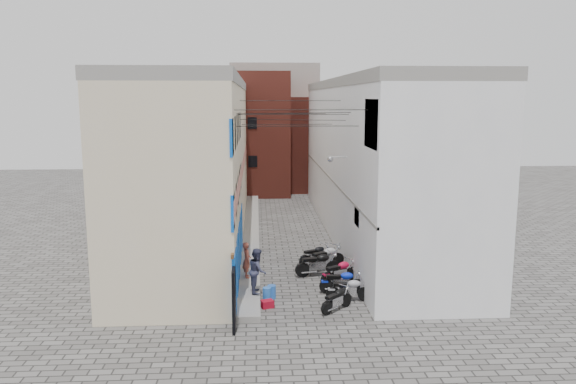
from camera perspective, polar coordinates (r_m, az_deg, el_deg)
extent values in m
plane|color=#4F4C4A|center=(20.63, 1.78, -13.10)|extent=(90.00, 90.00, 0.00)
cube|color=gray|center=(32.90, -3.76, -4.21)|extent=(0.90, 26.00, 0.25)
cube|color=beige|center=(32.34, -9.08, 2.88)|extent=(5.00, 26.00, 8.50)
cube|color=tan|center=(32.21, -4.71, 2.49)|extent=(0.10, 26.00, 0.80)
cube|color=blue|center=(24.78, -5.07, -6.04)|extent=(0.12, 10.20, 2.40)
cube|color=blue|center=(24.02, -5.25, 3.20)|extent=(0.10, 10.20, 4.00)
cube|color=gray|center=(32.14, -9.29, 10.87)|extent=(5.10, 26.00, 0.50)
cube|color=black|center=(19.80, -5.51, -10.71)|extent=(0.10, 1.20, 2.20)
cube|color=white|center=(32.86, 8.57, 2.99)|extent=(5.00, 26.00, 8.50)
cube|color=blue|center=(20.92, 8.55, 6.86)|extent=(0.10, 2.40, 1.80)
cube|color=white|center=(23.87, 7.12, -2.48)|extent=(0.08, 1.00, 0.70)
cylinder|color=#B2B2B7|center=(26.39, 5.18, 3.55)|extent=(0.80, 0.06, 0.06)
sphere|color=#B2B2B7|center=(26.34, 4.32, 3.33)|extent=(0.28, 0.28, 0.28)
cube|color=gray|center=(32.66, 8.76, 10.86)|extent=(5.10, 26.00, 0.50)
cube|color=gray|center=(32.56, 4.28, 1.50)|extent=(0.10, 26.00, 0.12)
cube|color=maroon|center=(47.05, -3.61, 5.95)|extent=(6.00, 6.00, 10.00)
cube|color=maroon|center=(49.34, 2.26, 4.96)|extent=(5.00, 6.00, 8.00)
cube|color=gray|center=(53.04, -1.40, 6.91)|extent=(8.00, 5.00, 11.00)
cube|color=black|center=(44.70, -1.01, 0.88)|extent=(2.00, 0.30, 2.40)
cylinder|color=black|center=(21.03, 1.41, 8.34)|extent=(5.20, 0.02, 0.02)
cylinder|color=black|center=(23.05, 1.00, 6.71)|extent=(5.20, 0.02, 0.02)
cylinder|color=black|center=(25.53, 0.59, 7.88)|extent=(5.20, 0.02, 0.02)
cylinder|color=black|center=(28.01, 0.25, 9.26)|extent=(5.20, 0.02, 0.02)
cylinder|color=black|center=(31.04, -0.09, 6.89)|extent=(5.20, 0.02, 0.02)
cylinder|color=black|center=(34.01, -0.37, 7.96)|extent=(5.20, 0.02, 0.02)
cylinder|color=black|center=(24.03, 0.83, 8.02)|extent=(5.65, 2.07, 0.02)
cylinder|color=black|center=(27.03, 0.38, 7.34)|extent=(5.80, 1.58, 0.02)
imported|color=#9B4838|center=(24.47, -4.21, -6.89)|extent=(0.45, 0.61, 1.56)
imported|color=#3A3C57|center=(22.59, -3.12, -7.96)|extent=(0.69, 0.88, 1.80)
cylinder|color=blue|center=(22.60, -2.16, -10.32)|extent=(0.37, 0.37, 0.53)
cylinder|color=blue|center=(22.84, -1.67, -10.09)|extent=(0.38, 0.38, 0.53)
cube|color=maroon|center=(21.92, -2.12, -11.30)|extent=(0.54, 0.47, 0.29)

